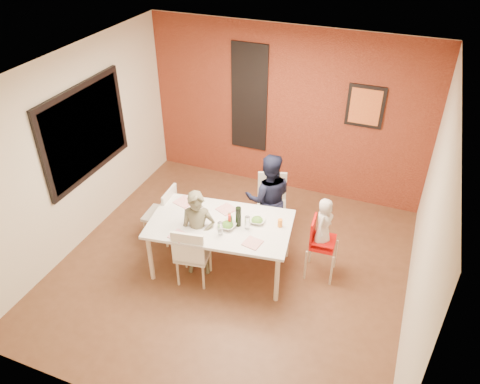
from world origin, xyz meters
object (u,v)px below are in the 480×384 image
at_px(chair_left, 164,212).
at_px(toddler, 324,222).
at_px(dining_table, 220,227).
at_px(chair_far, 272,200).
at_px(chair_near, 191,253).
at_px(wine_bottle, 238,217).
at_px(paper_towel_roll, 199,213).
at_px(high_chair, 320,242).
at_px(child_near, 198,234).
at_px(child_far, 268,198).

xyz_separation_m(chair_left, toddler, (2.23, 0.12, 0.36)).
distance_m(dining_table, chair_left, 1.04).
xyz_separation_m(chair_far, toddler, (0.90, -0.70, 0.34)).
height_order(dining_table, chair_left, chair_left).
bearing_deg(chair_near, wine_bottle, -146.03).
bearing_deg(chair_far, chair_left, -166.09).
bearing_deg(paper_towel_roll, high_chair, 16.74).
height_order(dining_table, paper_towel_roll, paper_towel_roll).
distance_m(dining_table, high_chair, 1.29).
xyz_separation_m(wine_bottle, paper_towel_roll, (-0.49, -0.11, -0.00)).
bearing_deg(child_near, chair_far, 45.53).
distance_m(child_far, paper_towel_roll, 1.13).
distance_m(chair_near, paper_towel_roll, 0.51).
distance_m(chair_far, high_chair, 1.13).
relative_size(high_chair, paper_towel_roll, 3.22).
distance_m(child_far, wine_bottle, 0.84).
height_order(chair_far, wine_bottle, wine_bottle).
bearing_deg(chair_near, dining_table, -129.26).
relative_size(chair_left, paper_towel_roll, 3.21).
distance_m(chair_far, wine_bottle, 1.11).
height_order(toddler, wine_bottle, toddler).
bearing_deg(child_far, chair_left, 2.61).
relative_size(dining_table, child_near, 1.56).
bearing_deg(child_near, chair_left, 131.31).
bearing_deg(dining_table, paper_towel_roll, -164.42).
height_order(chair_near, chair_left, chair_near).
bearing_deg(toddler, wine_bottle, 114.86).
bearing_deg(child_far, child_near, 38.04).
bearing_deg(chair_left, toddler, 90.04).
relative_size(chair_near, chair_far, 0.99).
relative_size(child_near, toddler, 1.86).
xyz_separation_m(dining_table, child_near, (-0.24, -0.16, -0.07)).
relative_size(chair_left, toddler, 1.30).
relative_size(high_chair, child_near, 0.70).
bearing_deg(chair_far, paper_towel_roll, -135.40).
bearing_deg(paper_towel_roll, child_far, 55.58).
bearing_deg(high_chair, dining_table, 103.54).
bearing_deg(chair_far, child_far, -101.86).
height_order(child_far, paper_towel_roll, child_far).
bearing_deg(chair_far, high_chair, -56.31).
xyz_separation_m(chair_near, wine_bottle, (0.46, 0.44, 0.39)).
xyz_separation_m(dining_table, paper_towel_roll, (-0.26, -0.07, 0.20)).
bearing_deg(child_near, toddler, 0.60).
bearing_deg(wine_bottle, high_chair, 18.64).
relative_size(chair_far, child_far, 0.66).
relative_size(toddler, wine_bottle, 2.44).
bearing_deg(dining_table, chair_near, -119.68).
xyz_separation_m(chair_near, high_chair, (1.45, 0.77, 0.02)).
height_order(dining_table, child_far, child_far).
height_order(chair_left, paper_towel_roll, paper_towel_roll).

